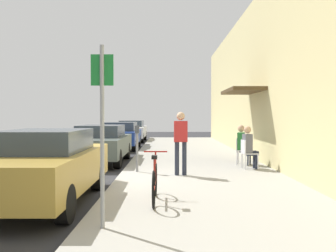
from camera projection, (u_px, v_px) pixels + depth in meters
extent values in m
plane|color=#2D2D30|center=(116.00, 183.00, 9.50)|extent=(60.00, 60.00, 0.00)
cube|color=#9E9B93|center=(198.00, 170.00, 11.50)|extent=(4.50, 32.00, 0.12)
cube|color=beige|center=(277.00, 73.00, 11.41)|extent=(0.30, 32.00, 6.02)
cube|color=#4C381E|center=(242.00, 91.00, 13.22)|extent=(1.10, 2.80, 0.12)
cube|color=#A58433|center=(44.00, 170.00, 7.28)|extent=(1.80, 4.40, 0.70)
cube|color=#333D47|center=(46.00, 141.00, 7.42)|extent=(1.48, 2.11, 0.43)
cylinder|color=black|center=(98.00, 176.00, 8.66)|extent=(0.22, 0.64, 0.64)
cylinder|color=black|center=(29.00, 176.00, 8.66)|extent=(0.22, 0.64, 0.64)
cylinder|color=black|center=(65.00, 204.00, 5.93)|extent=(0.22, 0.64, 0.64)
cube|color=#47514C|center=(101.00, 146.00, 13.48)|extent=(1.80, 4.40, 0.64)
cube|color=#333D47|center=(102.00, 131.00, 13.62)|extent=(1.48, 2.11, 0.41)
cylinder|color=black|center=(127.00, 151.00, 14.86)|extent=(0.22, 0.64, 0.64)
cylinder|color=black|center=(87.00, 151.00, 14.86)|extent=(0.22, 0.64, 0.64)
cylinder|color=black|center=(118.00, 159.00, 12.13)|extent=(0.22, 0.64, 0.64)
cylinder|color=black|center=(69.00, 159.00, 12.13)|extent=(0.22, 0.64, 0.64)
cube|color=navy|center=(121.00, 137.00, 19.31)|extent=(1.80, 4.40, 0.62)
cube|color=#333D47|center=(122.00, 126.00, 19.44)|extent=(1.48, 2.11, 0.43)
cylinder|color=black|center=(139.00, 141.00, 20.68)|extent=(0.22, 0.64, 0.64)
cylinder|color=black|center=(110.00, 141.00, 20.68)|extent=(0.22, 0.64, 0.64)
cylinder|color=black|center=(134.00, 145.00, 17.95)|extent=(0.22, 0.64, 0.64)
cylinder|color=black|center=(101.00, 145.00, 17.95)|extent=(0.22, 0.64, 0.64)
cube|color=silver|center=(132.00, 132.00, 24.96)|extent=(1.80, 4.40, 0.67)
cube|color=#333D47|center=(132.00, 124.00, 25.10)|extent=(1.48, 2.11, 0.40)
cylinder|color=black|center=(145.00, 136.00, 26.33)|extent=(0.22, 0.64, 0.64)
cylinder|color=black|center=(123.00, 136.00, 26.34)|extent=(0.22, 0.64, 0.64)
cylinder|color=black|center=(143.00, 138.00, 23.61)|extent=(0.22, 0.64, 0.64)
cylinder|color=black|center=(117.00, 138.00, 23.61)|extent=(0.22, 0.64, 0.64)
cylinder|color=slate|center=(138.00, 152.00, 10.67)|extent=(0.07, 0.07, 1.10)
cube|color=#383D42|center=(138.00, 129.00, 10.65)|extent=(0.12, 0.10, 0.22)
cylinder|color=gray|center=(103.00, 137.00, 5.30)|extent=(0.06, 0.06, 2.60)
cube|color=#19722D|center=(103.00, 70.00, 5.29)|extent=(0.32, 0.02, 0.44)
torus|color=black|center=(156.00, 179.00, 7.47)|extent=(0.04, 0.66, 0.66)
torus|color=black|center=(154.00, 190.00, 6.42)|extent=(0.04, 0.66, 0.66)
cylinder|color=maroon|center=(155.00, 184.00, 6.95)|extent=(0.04, 1.05, 0.04)
cylinder|color=maroon|center=(155.00, 172.00, 6.79)|extent=(0.04, 0.04, 0.50)
cube|color=black|center=(155.00, 157.00, 6.78)|extent=(0.10, 0.20, 0.06)
cylinder|color=maroon|center=(156.00, 166.00, 7.41)|extent=(0.03, 0.03, 0.56)
cylinder|color=maroon|center=(156.00, 152.00, 7.41)|extent=(0.46, 0.03, 0.03)
cylinder|color=silver|center=(255.00, 160.00, 11.49)|extent=(0.04, 0.04, 0.45)
cylinder|color=silver|center=(258.00, 162.00, 11.11)|extent=(0.04, 0.04, 0.45)
cylinder|color=silver|center=(242.00, 161.00, 11.46)|extent=(0.04, 0.04, 0.45)
cylinder|color=silver|center=(246.00, 162.00, 11.08)|extent=(0.04, 0.04, 0.45)
cube|color=silver|center=(250.00, 153.00, 11.27)|extent=(0.47, 0.47, 0.03)
cube|color=silver|center=(244.00, 147.00, 11.25)|extent=(0.07, 0.44, 0.40)
cylinder|color=#232838|center=(255.00, 160.00, 11.40)|extent=(0.11, 0.11, 0.47)
cylinder|color=#232838|center=(251.00, 153.00, 11.38)|extent=(0.37, 0.17, 0.14)
cylinder|color=#232838|center=(257.00, 161.00, 11.20)|extent=(0.11, 0.11, 0.47)
cylinder|color=#232838|center=(253.00, 153.00, 11.18)|extent=(0.37, 0.17, 0.14)
cube|color=#595960|center=(248.00, 143.00, 11.26)|extent=(0.25, 0.38, 0.56)
sphere|color=tan|center=(248.00, 130.00, 11.25)|extent=(0.22, 0.22, 0.22)
cylinder|color=silver|center=(250.00, 157.00, 12.36)|extent=(0.04, 0.04, 0.45)
cylinder|color=silver|center=(250.00, 159.00, 12.00)|extent=(0.04, 0.04, 0.45)
cylinder|color=silver|center=(239.00, 157.00, 12.47)|extent=(0.04, 0.04, 0.45)
cylinder|color=silver|center=(238.00, 158.00, 12.10)|extent=(0.04, 0.04, 0.45)
cube|color=silver|center=(244.00, 150.00, 12.22)|extent=(0.54, 0.54, 0.03)
cube|color=silver|center=(238.00, 144.00, 12.27)|extent=(0.15, 0.43, 0.40)
cylinder|color=#232838|center=(250.00, 157.00, 12.28)|extent=(0.11, 0.11, 0.47)
cylinder|color=#232838|center=(246.00, 150.00, 12.31)|extent=(0.38, 0.23, 0.14)
cylinder|color=#232838|center=(249.00, 158.00, 12.09)|extent=(0.11, 0.11, 0.47)
cylinder|color=#232838|center=(245.00, 151.00, 12.11)|extent=(0.38, 0.23, 0.14)
cube|color=#267233|center=(242.00, 141.00, 12.24)|extent=(0.31, 0.41, 0.56)
sphere|color=tan|center=(242.00, 129.00, 12.23)|extent=(0.22, 0.22, 0.22)
cylinder|color=#232838|center=(177.00, 158.00, 10.05)|extent=(0.12, 0.12, 0.90)
cylinder|color=#232838|center=(185.00, 158.00, 10.05)|extent=(0.12, 0.12, 0.90)
cube|color=#B22626|center=(181.00, 131.00, 10.03)|extent=(0.36, 0.22, 0.56)
sphere|color=tan|center=(181.00, 116.00, 10.02)|extent=(0.22, 0.22, 0.22)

